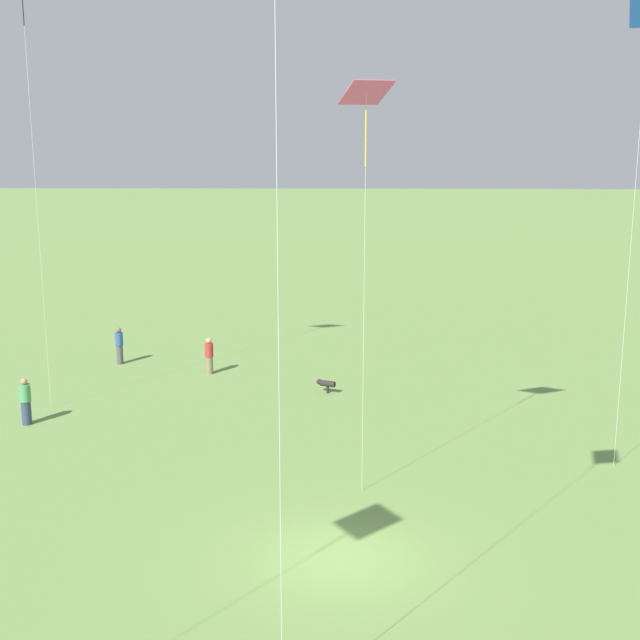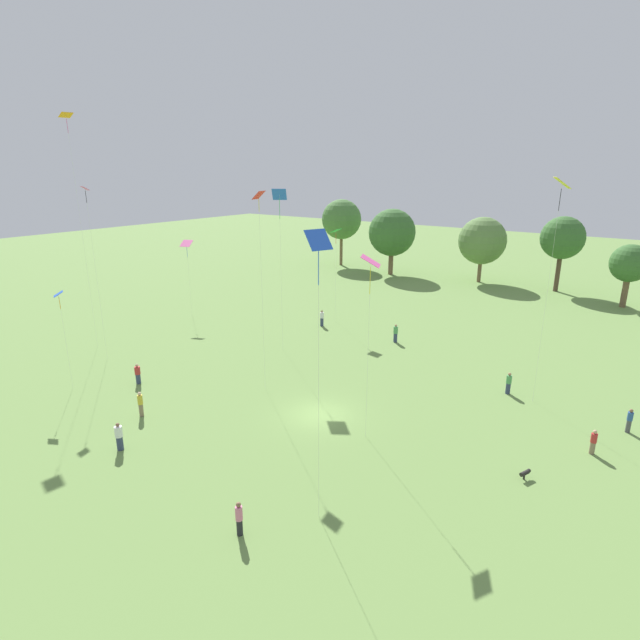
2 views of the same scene
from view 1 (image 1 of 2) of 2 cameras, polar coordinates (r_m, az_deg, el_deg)
name	(u,v)px [view 1 (image 1 of 2)]	position (r m, az deg, el deg)	size (l,w,h in m)	color
ground_plane	(339,559)	(23.38, 1.22, -15.02)	(240.00, 240.00, 0.00)	#6B8E47
person_2	(119,346)	(41.27, -12.72, -1.60)	(0.41, 0.41, 1.69)	#4C4C51
person_7	(26,402)	(34.12, -18.32, -4.98)	(0.58, 0.58, 1.75)	#333D5B
person_8	(209,356)	(39.01, -7.10, -2.30)	(0.43, 0.43, 1.61)	#847056
kite_6	(366,104)	(24.93, 2.98, 13.67)	(1.52, 1.60, 11.90)	#E54C99
dog_0	(326,384)	(36.19, 0.38, -4.10)	(0.48, 0.79, 0.54)	black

